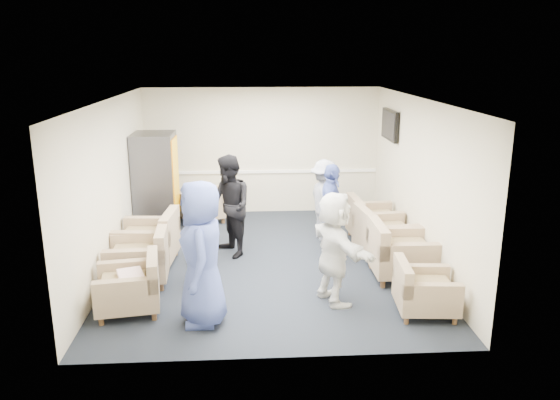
{
  "coord_description": "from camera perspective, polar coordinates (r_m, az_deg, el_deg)",
  "views": [
    {
      "loc": [
        -0.33,
        -8.59,
        3.42
      ],
      "look_at": [
        0.21,
        0.2,
        1.02
      ],
      "focal_mm": 35.0,
      "sensor_mm": 36.0,
      "label": 1
    }
  ],
  "objects": [
    {
      "name": "person_front_right",
      "position": [
        7.59,
        5.71,
        -5.01
      ],
      "size": [
        0.93,
        1.56,
        1.6
      ],
      "primitive_type": "imported",
      "rotation": [
        0.0,
        0.0,
        1.9
      ],
      "color": "white",
      "rests_on": "floor"
    },
    {
      "name": "person_front_left",
      "position": [
        7.01,
        -8.18,
        -5.56
      ],
      "size": [
        0.66,
        0.97,
        1.9
      ],
      "primitive_type": "imported",
      "rotation": [
        0.0,
        0.0,
        -1.5
      ],
      "color": "#4556A6",
      "rests_on": "floor"
    },
    {
      "name": "pillow",
      "position": [
        7.66,
        -15.34,
        -7.77
      ],
      "size": [
        0.43,
        0.5,
        0.12
      ],
      "primitive_type": "cube",
      "rotation": [
        0.0,
        0.0,
        -1.24
      ],
      "color": "silver",
      "rests_on": "armchair_left_near"
    },
    {
      "name": "backpack",
      "position": [
        9.15,
        -8.27,
        -5.35
      ],
      "size": [
        0.26,
        0.2,
        0.44
      ],
      "rotation": [
        0.0,
        0.0,
        0.06
      ],
      "color": "black",
      "rests_on": "floor"
    },
    {
      "name": "armchair_right_far",
      "position": [
        10.28,
        9.48,
        -2.32
      ],
      "size": [
        0.93,
        0.93,
        0.7
      ],
      "rotation": [
        0.0,
        0.0,
        1.63
      ],
      "color": "#947B5F",
      "rests_on": "floor"
    },
    {
      "name": "person_back_left",
      "position": [
        9.3,
        -5.32,
        -0.68
      ],
      "size": [
        0.97,
        1.06,
        1.75
      ],
      "primitive_type": "imported",
      "rotation": [
        0.0,
        0.0,
        -1.12
      ],
      "color": "black",
      "rests_on": "floor"
    },
    {
      "name": "armchair_right_near",
      "position": [
        7.65,
        14.62,
        -9.26
      ],
      "size": [
        0.83,
        0.83,
        0.62
      ],
      "rotation": [
        0.0,
        0.0,
        1.49
      ],
      "color": "#947B5F",
      "rests_on": "floor"
    },
    {
      "name": "right_wall",
      "position": [
        9.28,
        14.34,
        1.89
      ],
      "size": [
        0.02,
        6.0,
        2.7
      ],
      "primitive_type": "cube",
      "color": "beige",
      "rests_on": "floor"
    },
    {
      "name": "person_mid_left",
      "position": [
        8.13,
        -8.29,
        -3.77
      ],
      "size": [
        0.41,
        0.6,
        1.59
      ],
      "primitive_type": "imported",
      "rotation": [
        0.0,
        0.0,
        -1.63
      ],
      "color": "#4556A6",
      "rests_on": "floor"
    },
    {
      "name": "ceiling",
      "position": [
        8.63,
        -1.34,
        10.47
      ],
      "size": [
        6.0,
        6.0,
        0.0
      ],
      "primitive_type": "plane",
      "rotation": [
        3.14,
        0.0,
        0.0
      ],
      "color": "white",
      "rests_on": "back_wall"
    },
    {
      "name": "armchair_left_near",
      "position": [
        7.73,
        -15.18,
        -8.89
      ],
      "size": [
        0.94,
        0.94,
        0.66
      ],
      "rotation": [
        0.0,
        0.0,
        -1.42
      ],
      "color": "#947B5F",
      "rests_on": "floor"
    },
    {
      "name": "armchair_right_midnear",
      "position": [
        8.71,
        12.23,
        -5.57
      ],
      "size": [
        0.95,
        0.95,
        0.75
      ],
      "rotation": [
        0.0,
        0.0,
        1.56
      ],
      "color": "#947B5F",
      "rests_on": "floor"
    },
    {
      "name": "floor",
      "position": [
        9.25,
        -1.23,
        -6.43
      ],
      "size": [
        6.0,
        6.0,
        0.0
      ],
      "primitive_type": "plane",
      "color": "black",
      "rests_on": "ground"
    },
    {
      "name": "tv",
      "position": [
        10.84,
        11.4,
        7.69
      ],
      "size": [
        0.1,
        1.0,
        0.58
      ],
      "color": "black",
      "rests_on": "right_wall"
    },
    {
      "name": "back_wall",
      "position": [
        11.78,
        -1.87,
        5.13
      ],
      "size": [
        5.0,
        0.02,
        2.7
      ],
      "primitive_type": "cube",
      "color": "beige",
      "rests_on": "floor"
    },
    {
      "name": "vending_machine",
      "position": [
        10.82,
        -12.81,
        1.76
      ],
      "size": [
        0.78,
        0.91,
        1.93
      ],
      "color": "#4C4C54",
      "rests_on": "floor"
    },
    {
      "name": "person_back_right",
      "position": [
        10.14,
        4.67,
        -0.01
      ],
      "size": [
        0.75,
        1.07,
        1.51
      ],
      "primitive_type": "imported",
      "rotation": [
        0.0,
        0.0,
        1.78
      ],
      "color": "silver",
      "rests_on": "floor"
    },
    {
      "name": "chair_rail",
      "position": [
        11.85,
        -1.85,
        2.97
      ],
      "size": [
        4.98,
        0.04,
        0.06
      ],
      "primitive_type": "cube",
      "color": "white",
      "rests_on": "back_wall"
    },
    {
      "name": "armchair_left_mid",
      "position": [
        8.61,
        -14.21,
        -6.05
      ],
      "size": [
        0.95,
        0.95,
        0.72
      ],
      "rotation": [
        0.0,
        0.0,
        -1.51
      ],
      "color": "#947B5F",
      "rests_on": "floor"
    },
    {
      "name": "armchair_corner",
      "position": [
        11.38,
        -8.12,
        -0.58
      ],
      "size": [
        1.11,
        1.11,
        0.69
      ],
      "rotation": [
        0.0,
        0.0,
        3.51
      ],
      "color": "#947B5F",
      "rests_on": "floor"
    },
    {
      "name": "person_mid_right",
      "position": [
        9.22,
        5.31,
        -1.22
      ],
      "size": [
        0.61,
        1.02,
        1.63
      ],
      "primitive_type": "imported",
      "rotation": [
        0.0,
        0.0,
        1.34
      ],
      "color": "#4556A6",
      "rests_on": "floor"
    },
    {
      "name": "armchair_right_midfar",
      "position": [
        9.5,
        10.61,
        -3.77
      ],
      "size": [
        1.01,
        1.01,
        0.73
      ],
      "rotation": [
        0.0,
        0.0,
        1.68
      ],
      "color": "#947B5F",
      "rests_on": "floor"
    },
    {
      "name": "armchair_left_far",
      "position": [
        9.29,
        -13.35,
        -4.3
      ],
      "size": [
        1.01,
        1.01,
        0.75
      ],
      "rotation": [
        0.0,
        0.0,
        -1.65
      ],
      "color": "#947B5F",
      "rests_on": "floor"
    },
    {
      "name": "front_wall",
      "position": [
        5.97,
        -0.13,
        -5.03
      ],
      "size": [
        5.0,
        0.02,
        2.7
      ],
      "primitive_type": "cube",
      "color": "beige",
      "rests_on": "floor"
    },
    {
      "name": "left_wall",
      "position": [
        9.1,
        -17.22,
        1.42
      ],
      "size": [
        0.02,
        6.0,
        2.7
      ],
      "primitive_type": "cube",
      "color": "beige",
      "rests_on": "floor"
    }
  ]
}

